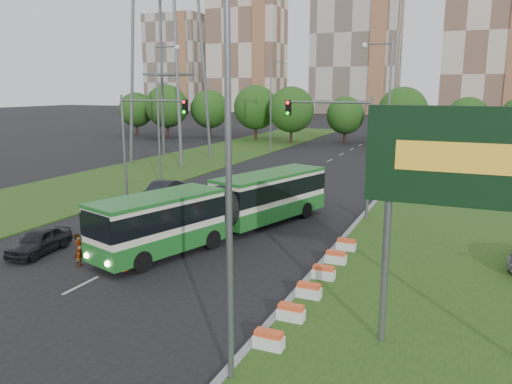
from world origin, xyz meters
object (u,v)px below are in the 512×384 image
at_px(billboard, 468,169).
at_px(traffic_mast_left, 141,131).
at_px(car_left_far, 162,192).
at_px(pedestrian, 79,250).
at_px(car_left_near, 39,241).
at_px(traffic_mast_median, 345,138).
at_px(articulated_bus, 222,207).
at_px(shopping_trolley, 123,264).

relative_size(billboard, traffic_mast_left, 1.00).
relative_size(car_left_far, pedestrian, 2.83).
height_order(traffic_mast_left, car_left_near, traffic_mast_left).
bearing_deg(traffic_mast_median, traffic_mast_left, -176.23).
relative_size(billboard, traffic_mast_median, 1.00).
bearing_deg(traffic_mast_left, billboard, -33.55).
distance_m(billboard, articulated_bus, 16.64).
distance_m(billboard, traffic_mast_left, 27.16).
relative_size(traffic_mast_median, car_left_near, 2.05).
bearing_deg(car_left_far, car_left_near, -92.71).
distance_m(articulated_bus, pedestrian, 8.53).
xyz_separation_m(billboard, shopping_trolley, (-14.68, 2.23, -5.86)).
bearing_deg(traffic_mast_left, car_left_near, -79.44).
distance_m(traffic_mast_median, traffic_mast_left, 15.19).
height_order(traffic_mast_left, shopping_trolley, traffic_mast_left).
xyz_separation_m(billboard, car_left_far, (-21.27, 15.44, -5.40)).
relative_size(pedestrian, shopping_trolley, 2.65).
distance_m(traffic_mast_left, car_left_near, 13.48).
distance_m(traffic_mast_median, car_left_near, 19.16).
distance_m(car_left_far, shopping_trolley, 14.77).
relative_size(car_left_near, car_left_far, 0.84).
bearing_deg(shopping_trolley, articulated_bus, 85.51).
bearing_deg(articulated_bus, pedestrian, -100.40).
bearing_deg(shopping_trolley, traffic_mast_median, 71.05).
bearing_deg(car_left_far, traffic_mast_median, -4.64).
bearing_deg(car_left_far, traffic_mast_left, -169.15).
bearing_deg(traffic_mast_left, traffic_mast_median, 3.77).
height_order(car_left_near, car_left_far, car_left_far).
bearing_deg(articulated_bus, car_left_far, 161.27).
bearing_deg(billboard, traffic_mast_left, 146.45).
relative_size(billboard, articulated_bus, 0.47).
height_order(traffic_mast_median, pedestrian, traffic_mast_median).
xyz_separation_m(traffic_mast_median, traffic_mast_left, (-15.16, -1.00, 0.00)).
relative_size(billboard, car_left_near, 2.05).
bearing_deg(articulated_bus, shopping_trolley, -85.57).
relative_size(traffic_mast_left, pedestrian, 4.86).
relative_size(articulated_bus, car_left_near, 4.33).
bearing_deg(car_left_far, articulated_bus, -43.29).
bearing_deg(pedestrian, billboard, -116.45).
xyz_separation_m(car_left_far, shopping_trolley, (6.59, -13.21, -0.46)).
relative_size(articulated_bus, shopping_trolley, 27.26).
distance_m(traffic_mast_left, shopping_trolley, 15.87).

